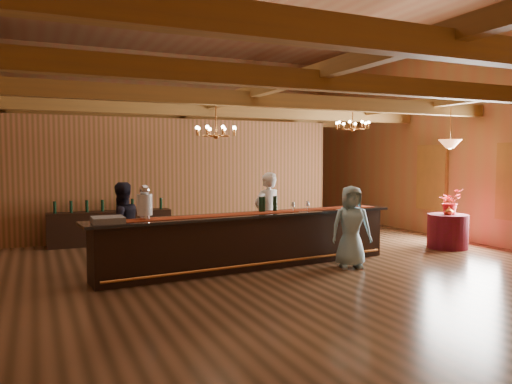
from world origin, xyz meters
name	(u,v)px	position (x,y,z in m)	size (l,w,h in m)	color
floor	(242,260)	(0.00, 0.00, 0.00)	(14.00, 14.00, 0.00)	brown
wall_back	(161,137)	(0.00, 7.00, 2.75)	(12.00, 0.10, 5.50)	olive
wall_right	(464,131)	(6.00, 0.00, 2.75)	(0.10, 14.00, 5.50)	olive
beam_grid	(233,102)	(0.00, 0.51, 3.24)	(11.90, 13.90, 0.39)	#9C6929
support_posts	(252,183)	(0.00, -0.50, 1.60)	(9.20, 10.20, 3.20)	#9C6929
partition_wall	(174,178)	(-0.50, 3.50, 1.55)	(9.00, 0.18, 3.10)	brown
window_right_back	(432,178)	(5.95, 1.00, 1.55)	(0.12, 1.05, 1.75)	white
backroom_boxes	(164,209)	(-0.29, 5.50, 0.53)	(4.10, 0.60, 1.10)	black
tasting_bar	(251,240)	(-0.12, -0.71, 0.52)	(6.24, 1.31, 1.04)	black
beverage_dispenser	(145,203)	(-2.14, -0.83, 1.32)	(0.26, 0.26, 0.60)	silver
glass_rack_tray	(108,220)	(-2.77, -0.99, 1.08)	(0.50, 0.50, 0.10)	gray
raffle_drum	(354,199)	(2.32, -0.55, 1.21)	(0.34, 0.24, 0.30)	#9E6936
bar_bottle_0	(261,204)	(0.15, -0.57, 1.18)	(0.07, 0.07, 0.30)	black
bar_bottle_1	(264,204)	(0.21, -0.56, 1.18)	(0.07, 0.07, 0.30)	black
bar_bottle_2	(275,204)	(0.47, -0.54, 1.18)	(0.07, 0.07, 0.30)	black
bar_bottle_3	(275,204)	(0.48, -0.54, 1.18)	(0.07, 0.07, 0.30)	black
backbar_shelf	(111,228)	(-2.19, 3.00, 0.40)	(2.87, 0.45, 0.81)	black
round_table	(448,231)	(4.83, -0.70, 0.39)	(0.90, 0.90, 0.78)	#5C0920
chandelier_left	(216,131)	(-0.62, -0.19, 2.60)	(0.80, 0.80, 0.75)	#C57434
chandelier_right	(353,125)	(3.20, 0.77, 2.87)	(0.80, 0.80, 0.49)	#C57434
pendant_lamp	(450,144)	(4.83, -0.70, 2.40)	(0.52, 0.52, 0.90)	#C57434
bartender	(267,215)	(0.59, 0.06, 0.89)	(0.65, 0.43, 1.78)	white
staff_second	(121,226)	(-2.39, 0.10, 0.82)	(0.80, 0.62, 1.64)	black
guest	(351,227)	(1.62, -1.48, 0.78)	(0.76, 0.50, 1.56)	#8AB8C7
floor_plant	(263,209)	(2.19, 3.68, 0.59)	(0.65, 0.53, 1.19)	#2D6823
table_flowers	(450,202)	(4.92, -0.66, 1.07)	(0.52, 0.45, 0.58)	red
table_vase	(449,208)	(4.78, -0.78, 0.94)	(0.16, 0.16, 0.32)	#C57434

